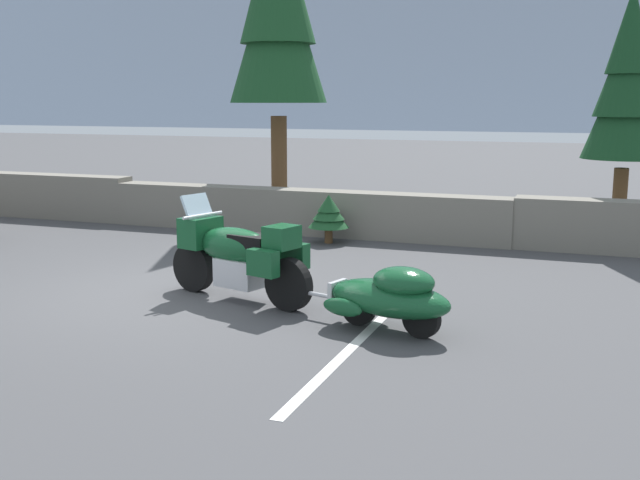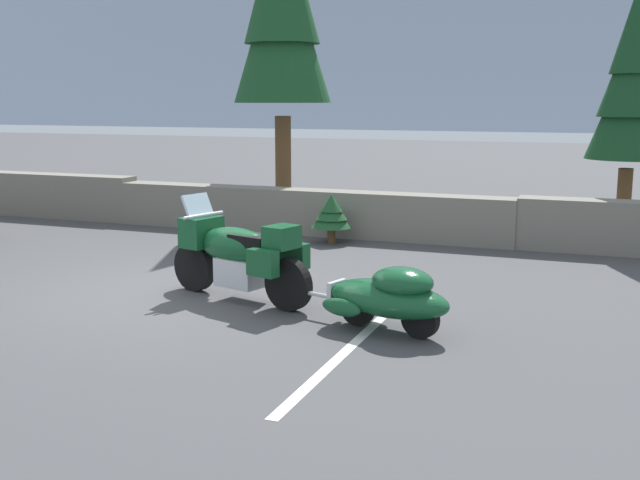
{
  "view_description": "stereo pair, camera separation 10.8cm",
  "coord_description": "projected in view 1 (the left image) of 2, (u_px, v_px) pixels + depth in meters",
  "views": [
    {
      "loc": [
        5.38,
        -8.66,
        2.56
      ],
      "look_at": [
        2.16,
        0.11,
        0.85
      ],
      "focal_mm": 43.05,
      "sensor_mm": 36.0,
      "label": 1
    },
    {
      "loc": [
        5.48,
        -8.62,
        2.56
      ],
      "look_at": [
        2.16,
        0.11,
        0.85
      ],
      "focal_mm": 43.05,
      "sensor_mm": 36.0,
      "label": 2
    }
  ],
  "objects": [
    {
      "name": "ground_plane",
      "position": [
        166.0,
        294.0,
        10.28
      ],
      "size": [
        80.0,
        80.0,
        0.0
      ],
      "primitive_type": "plane",
      "color": "#424244"
    },
    {
      "name": "stone_guard_wall",
      "position": [
        302.0,
        210.0,
        14.82
      ],
      "size": [
        24.0,
        0.59,
        0.96
      ],
      "color": "slate",
      "rests_on": "ground"
    },
    {
      "name": "distant_ridgeline",
      "position": [
        564.0,
        56.0,
        96.57
      ],
      "size": [
        240.0,
        80.0,
        16.0
      ],
      "primitive_type": "cube",
      "color": "#99A8BF",
      "rests_on": "ground"
    },
    {
      "name": "touring_motorcycle",
      "position": [
        238.0,
        253.0,
        9.84
      ],
      "size": [
        2.26,
        1.13,
        1.33
      ],
      "color": "black",
      "rests_on": "ground"
    },
    {
      "name": "car_shaped_trailer",
      "position": [
        390.0,
        296.0,
        8.54
      ],
      "size": [
        2.21,
        1.1,
        0.76
      ],
      "color": "black",
      "rests_on": "ground"
    },
    {
      "name": "pine_tree_secondary",
      "position": [
        628.0,
        82.0,
        13.82
      ],
      "size": [
        1.51,
        1.51,
        4.59
      ],
      "color": "brown",
      "rests_on": "ground"
    },
    {
      "name": "pine_sapling_near",
      "position": [
        329.0,
        213.0,
        13.83
      ],
      "size": [
        0.74,
        0.74,
        0.88
      ],
      "color": "brown",
      "rests_on": "ground"
    },
    {
      "name": "parking_stripe_marker",
      "position": [
        346.0,
        353.0,
        7.86
      ],
      "size": [
        0.12,
        3.6,
        0.01
      ],
      "primitive_type": "cube",
      "color": "silver",
      "rests_on": "ground"
    }
  ]
}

